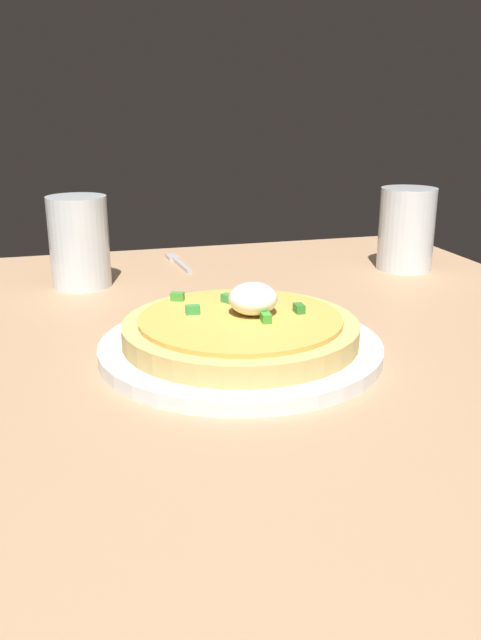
{
  "coord_description": "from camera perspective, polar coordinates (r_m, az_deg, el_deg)",
  "views": [
    {
      "loc": [
        46.32,
        -21.08,
        24.28
      ],
      "look_at": [
        -6.86,
        -6.21,
        5.76
      ],
      "focal_mm": 36.72,
      "sensor_mm": 36.0,
      "label": 1
    }
  ],
  "objects": [
    {
      "name": "plate",
      "position": [
        0.59,
        0.0,
        -2.42
      ],
      "size": [
        25.45,
        25.45,
        1.26
      ],
      "primitive_type": "cylinder",
      "color": "white",
      "rests_on": "dining_table"
    },
    {
      "name": "fork",
      "position": [
        0.93,
        -5.52,
        5.1
      ],
      "size": [
        10.64,
        1.83,
        0.5
      ],
      "rotation": [
        0.0,
        0.0,
        -3.06
      ],
      "color": "#B7B7BC",
      "rests_on": "dining_table"
    },
    {
      "name": "cup_near",
      "position": [
        0.91,
        14.24,
        7.54
      ],
      "size": [
        7.38,
        7.38,
        10.94
      ],
      "color": "silver",
      "rests_on": "dining_table"
    },
    {
      "name": "pizza",
      "position": [
        0.59,
        0.06,
        -0.67
      ],
      "size": [
        21.15,
        21.15,
        5.23
      ],
      "color": "tan",
      "rests_on": "plate"
    },
    {
      "name": "dining_table",
      "position": [
        0.56,
        8.1,
        -6.0
      ],
      "size": [
        106.43,
        71.6,
        2.5
      ],
      "primitive_type": "cube",
      "color": "tan",
      "rests_on": "ground"
    },
    {
      "name": "cup_far",
      "position": [
        0.82,
        -13.84,
        6.22
      ],
      "size": [
        7.2,
        7.2,
        11.07
      ],
      "color": "silver",
      "rests_on": "dining_table"
    }
  ]
}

